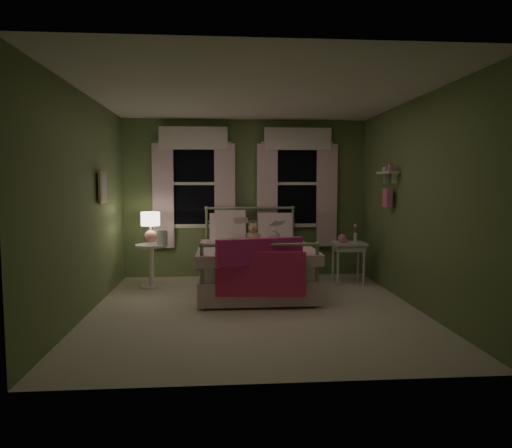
{
  "coord_description": "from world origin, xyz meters",
  "views": [
    {
      "loc": [
        -0.41,
        -5.49,
        1.54
      ],
      "look_at": [
        0.06,
        0.66,
        1.0
      ],
      "focal_mm": 32.0,
      "sensor_mm": 36.0,
      "label": 1
    }
  ],
  "objects": [
    {
      "name": "child_right",
      "position": [
        0.34,
        1.43,
        0.96
      ],
      "size": [
        0.42,
        0.34,
        0.78
      ],
      "primitive_type": "imported",
      "rotation": [
        0.0,
        0.0,
        3.01
      ],
      "color": "#F7D1DD",
      "rests_on": "bed"
    },
    {
      "name": "window_left",
      "position": [
        -0.85,
        2.03,
        1.62
      ],
      "size": [
        1.34,
        0.13,
        1.96
      ],
      "color": "black",
      "rests_on": "room_shell"
    },
    {
      "name": "teddy_bear",
      "position": [
        0.06,
        1.27,
        0.79
      ],
      "size": [
        0.24,
        0.2,
        0.32
      ],
      "color": "tan",
      "rests_on": "bed"
    },
    {
      "name": "book_nightstand",
      "position": [
        -1.35,
        1.24,
        0.66
      ],
      "size": [
        0.22,
        0.26,
        0.02
      ],
      "primitive_type": "imported",
      "rotation": [
        0.0,
        0.0,
        -0.28
      ],
      "color": "beige",
      "rests_on": "nightstand_left"
    },
    {
      "name": "framed_picture",
      "position": [
        -1.95,
        0.6,
        1.5
      ],
      "size": [
        0.03,
        0.32,
        0.42
      ],
      "color": "beige",
      "rests_on": "room_shell"
    },
    {
      "name": "window_right",
      "position": [
        0.85,
        2.03,
        1.62
      ],
      "size": [
        1.34,
        0.13,
        1.96
      ],
      "color": "black",
      "rests_on": "room_shell"
    },
    {
      "name": "nightstand_right",
      "position": [
        1.54,
        1.33,
        0.55
      ],
      "size": [
        0.5,
        0.4,
        0.64
      ],
      "color": "white",
      "rests_on": "ground"
    },
    {
      "name": "room_shell",
      "position": [
        0.0,
        0.0,
        1.3
      ],
      "size": [
        4.2,
        4.2,
        4.2
      ],
      "color": "beige",
      "rests_on": "ground"
    },
    {
      "name": "nightstand_left",
      "position": [
        -1.45,
        1.32,
        0.42
      ],
      "size": [
        0.46,
        0.46,
        0.65
      ],
      "color": "white",
      "rests_on": "ground"
    },
    {
      "name": "wall_shelf",
      "position": [
        1.9,
        0.7,
        1.52
      ],
      "size": [
        0.15,
        0.5,
        0.6
      ],
      "color": "white",
      "rests_on": "room_shell"
    },
    {
      "name": "child_left",
      "position": [
        -0.22,
        1.43,
        0.93
      ],
      "size": [
        0.31,
        0.26,
        0.73
      ],
      "primitive_type": "imported",
      "rotation": [
        0.0,
        0.0,
        3.51
      ],
      "color": "#F7D1DD",
      "rests_on": "bed"
    },
    {
      "name": "pink_toy",
      "position": [
        1.44,
        1.32,
        0.71
      ],
      "size": [
        0.14,
        0.19,
        0.14
      ],
      "color": "pink",
      "rests_on": "nightstand_right"
    },
    {
      "name": "book_left",
      "position": [
        -0.22,
        1.18,
        0.96
      ],
      "size": [
        0.21,
        0.14,
        0.26
      ],
      "primitive_type": "imported",
      "rotation": [
        1.22,
        0.0,
        -0.1
      ],
      "color": "beige",
      "rests_on": "child_left"
    },
    {
      "name": "bed",
      "position": [
        0.06,
        1.0,
        0.38
      ],
      "size": [
        1.58,
        2.04,
        1.18
      ],
      "color": "white",
      "rests_on": "ground"
    },
    {
      "name": "book_right",
      "position": [
        0.34,
        1.18,
        0.92
      ],
      "size": [
        0.22,
        0.16,
        0.26
      ],
      "primitive_type": "imported",
      "rotation": [
        1.22,
        0.0,
        0.26
      ],
      "color": "beige",
      "rests_on": "child_right"
    },
    {
      "name": "table_lamp",
      "position": [
        -1.45,
        1.32,
        0.95
      ],
      "size": [
        0.28,
        0.28,
        0.45
      ],
      "color": "#FDA096",
      "rests_on": "nightstand_left"
    },
    {
      "name": "pink_throw",
      "position": [
        0.06,
        -0.02,
        0.61
      ],
      "size": [
        1.1,
        0.36,
        0.71
      ],
      "color": "#E82D8D",
      "rests_on": "bed"
    },
    {
      "name": "bud_vase",
      "position": [
        1.66,
        1.38,
        0.79
      ],
      "size": [
        0.06,
        0.06,
        0.28
      ],
      "color": "white",
      "rests_on": "nightstand_right"
    }
  ]
}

